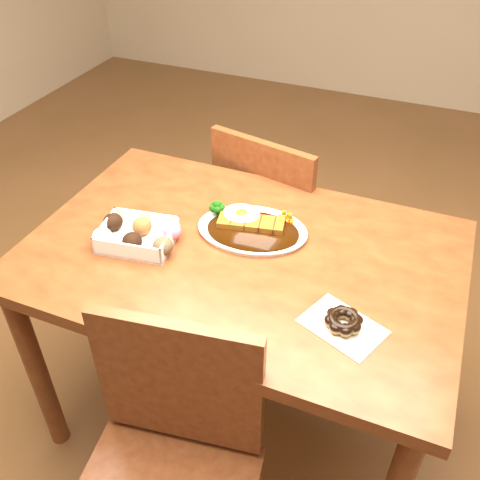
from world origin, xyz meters
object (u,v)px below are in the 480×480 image
at_px(donut_box, 137,235).
at_px(chair_far, 277,220).
at_px(chair_near, 167,476).
at_px(katsu_curry_plate, 251,227).
at_px(pon_de_ring, 343,321).
at_px(table, 241,277).

bearing_deg(donut_box, chair_far, 70.64).
xyz_separation_m(chair_far, donut_box, (-0.22, -0.61, 0.30)).
xyz_separation_m(chair_near, donut_box, (-0.32, 0.46, 0.30)).
relative_size(katsu_curry_plate, pon_de_ring, 1.55).
bearing_deg(katsu_curry_plate, table, -84.46).
relative_size(donut_box, pon_de_ring, 1.10).
xyz_separation_m(table, chair_near, (0.03, -0.54, -0.17)).
bearing_deg(donut_box, katsu_curry_plate, 32.06).
bearing_deg(pon_de_ring, donut_box, 171.34).
xyz_separation_m(table, donut_box, (-0.29, -0.08, 0.13)).
distance_m(donut_box, pon_de_ring, 0.62).
bearing_deg(pon_de_ring, katsu_curry_plate, 141.88).
bearing_deg(chair_near, pon_de_ring, 42.25).
relative_size(chair_near, katsu_curry_plate, 2.54).
height_order(chair_near, pon_de_ring, chair_near).
relative_size(chair_far, katsu_curry_plate, 2.54).
xyz_separation_m(chair_far, katsu_curry_plate, (0.06, -0.44, 0.29)).
bearing_deg(chair_far, pon_de_ring, 131.48).
bearing_deg(table, chair_far, 97.41).
height_order(chair_far, chair_near, same).
bearing_deg(katsu_curry_plate, donut_box, -147.94).
height_order(katsu_curry_plate, pon_de_ring, katsu_curry_plate).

